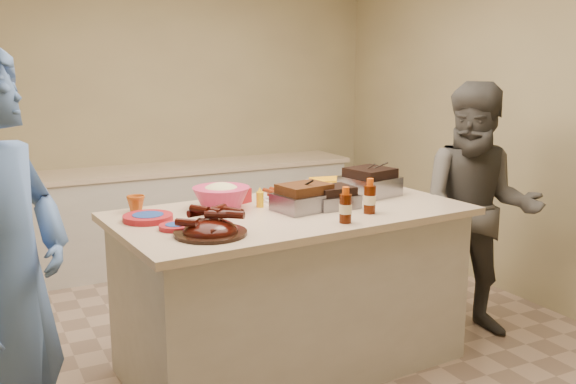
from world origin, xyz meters
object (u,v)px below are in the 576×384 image
bbq_bottle_a (345,223)px  guest_gray (470,331)px  roasting_pan (370,195)px  coleslaw_bowl (222,210)px  plastic_cup (136,212)px  bbq_bottle_b (369,213)px  mustard_bottle (260,207)px  rib_platter (211,235)px  island (292,363)px

bbq_bottle_a → guest_gray: 1.58m
roasting_pan → coleslaw_bowl: coleslaw_bowl is taller
roasting_pan → plastic_cup: bearing=159.6°
roasting_pan → bbq_bottle_a: size_ratio=1.54×
coleslaw_bowl → guest_gray: size_ratio=0.20×
roasting_pan → bbq_bottle_a: bearing=-146.3°
bbq_bottle_a → coleslaw_bowl: bearing=129.2°
bbq_bottle_b → mustard_bottle: 0.66m
rib_platter → guest_gray: (1.95, 0.16, -0.98)m
bbq_bottle_a → guest_gray: bearing=12.1°
island → mustard_bottle: size_ratio=16.76×
coleslaw_bowl → plastic_cup: coleslaw_bowl is taller
coleslaw_bowl → bbq_bottle_b: 0.87m
plastic_cup → island: bearing=-23.8°
roasting_pan → mustard_bottle: 0.79m
bbq_bottle_a → rib_platter: bearing=172.2°
island → mustard_bottle: mustard_bottle is taller
rib_platter → bbq_bottle_b: bearing=1.1°
coleslaw_bowl → plastic_cup: 0.50m
roasting_pan → mustard_bottle: bearing=167.2°
rib_platter → coleslaw_bowl: (0.25, 0.50, 0.00)m
plastic_cup → guest_gray: (2.16, -0.51, -0.98)m
rib_platter → coleslaw_bowl: size_ratio=1.11×
coleslaw_bowl → bbq_bottle_b: (0.73, -0.48, 0.00)m
mustard_bottle → guest_gray: bearing=-11.4°
plastic_cup → guest_gray: size_ratio=0.06×
bbq_bottle_a → guest_gray: bbq_bottle_a is taller
roasting_pan → bbq_bottle_a: (-0.53, -0.55, 0.00)m
roasting_pan → guest_gray: size_ratio=0.18×
bbq_bottle_b → mustard_bottle: size_ratio=1.66×
rib_platter → roasting_pan: bearing=19.2°
rib_platter → plastic_cup: (-0.21, 0.66, 0.00)m
rib_platter → coleslaw_bowl: 0.56m
coleslaw_bowl → mustard_bottle: (0.23, -0.04, -0.00)m
rib_platter → bbq_bottle_b: 0.98m
plastic_cup → mustard_bottle: bearing=-16.7°
bbq_bottle_b → guest_gray: 1.38m
plastic_cup → guest_gray: plastic_cup is taller
guest_gray → plastic_cup: bearing=-151.3°
plastic_cup → coleslaw_bowl: bearing=-19.7°
bbq_bottle_b → plastic_cup: bbq_bottle_b is taller
island → bbq_bottle_b: bearing=-41.1°
bbq_bottle_a → plastic_cup: 1.22m
mustard_bottle → coleslaw_bowl: bearing=169.6°
bbq_bottle_a → plastic_cup: size_ratio=1.88×
coleslaw_bowl → bbq_bottle_a: 0.77m
roasting_pan → mustard_bottle: size_ratio=2.48×
roasting_pan → mustard_bottle: same height
rib_platter → mustard_bottle: size_ratio=3.04×
bbq_bottle_a → plastic_cup: bearing=141.3°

